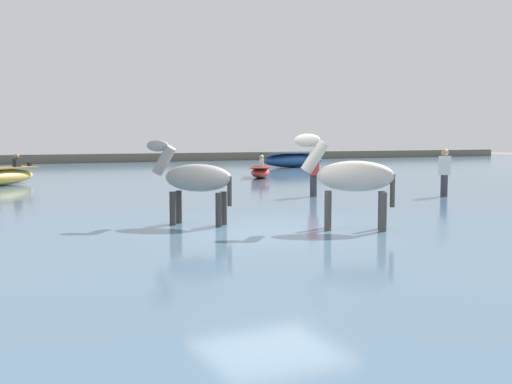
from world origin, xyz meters
TOP-DOWN VIEW (x-y plane):
  - ground_plane at (0.00, 0.00)m, footprint 120.00×120.00m
  - water_surface at (0.00, 10.00)m, footprint 90.00×90.00m
  - horse_lead_grey at (-0.91, 1.47)m, footprint 1.53×1.39m
  - horse_trailing_pinto at (1.46, -0.39)m, footprint 1.74×1.30m
  - boat_far_inshore at (6.77, 13.83)m, footprint 1.88×2.55m
  - boat_mid_channel at (12.62, 21.31)m, footprint 4.15×1.82m
  - person_onlooker_left at (7.70, 3.87)m, footprint 0.38×0.35m
  - person_wading_close at (4.29, 5.52)m, footprint 0.24×0.34m
  - far_shoreline at (0.00, 33.63)m, footprint 80.00×2.40m

SIDE VIEW (x-z plane):
  - ground_plane at x=0.00m, z-range 0.00..0.00m
  - water_surface at x=0.00m, z-range 0.00..0.26m
  - far_shoreline at x=0.00m, z-range 0.00..0.85m
  - boat_far_inshore at x=6.77m, z-range 0.03..0.99m
  - boat_mid_channel at x=12.62m, z-range 0.18..1.15m
  - person_onlooker_left at x=7.70m, z-range 0.05..1.68m
  - person_wading_close at x=4.29m, z-range 0.05..1.68m
  - horse_lead_grey at x=-0.91m, z-range 0.18..2.09m
  - horse_trailing_pinto at x=1.46m, z-range 0.19..2.22m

